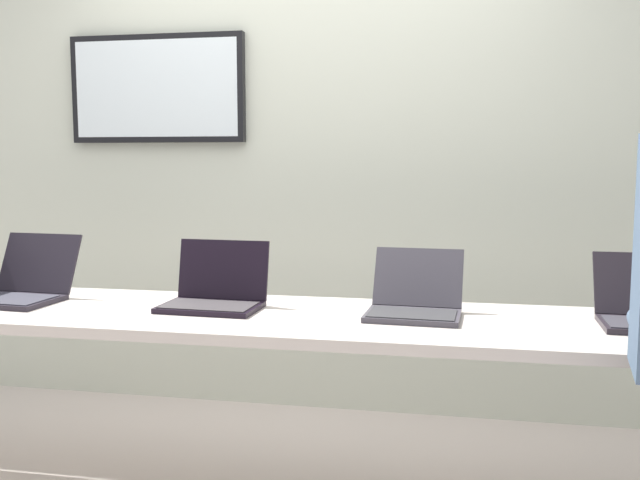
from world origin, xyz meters
name	(u,v)px	position (x,y,z in m)	size (l,w,h in m)	color
back_wall	(307,163)	(-0.02, 1.13, 1.31)	(8.00, 0.11, 2.60)	beige
workbench	(252,325)	(0.00, 0.00, 0.71)	(3.33, 0.70, 0.76)	#B2A69E
laptop_station_0	(22,286)	(-1.00, 0.05, 0.82)	(0.38, 0.40, 0.26)	#241F29
laptop_station_1	(215,292)	(-0.17, 0.07, 0.82)	(0.39, 0.31, 0.25)	black
laptop_station_2	(415,300)	(0.61, 0.08, 0.81)	(0.36, 0.37, 0.23)	#3C3941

